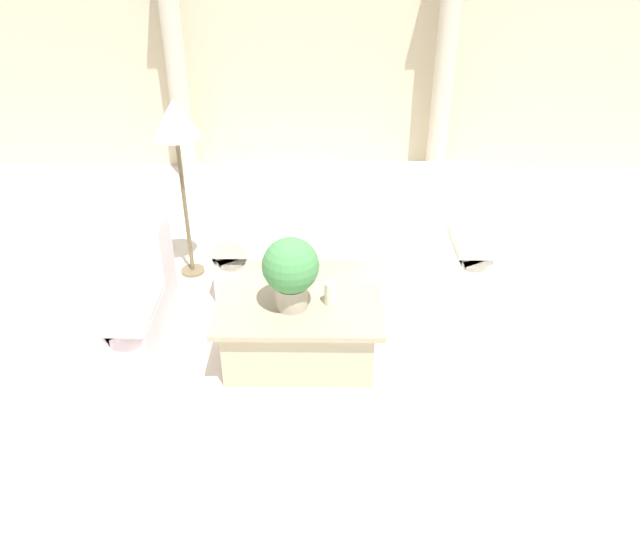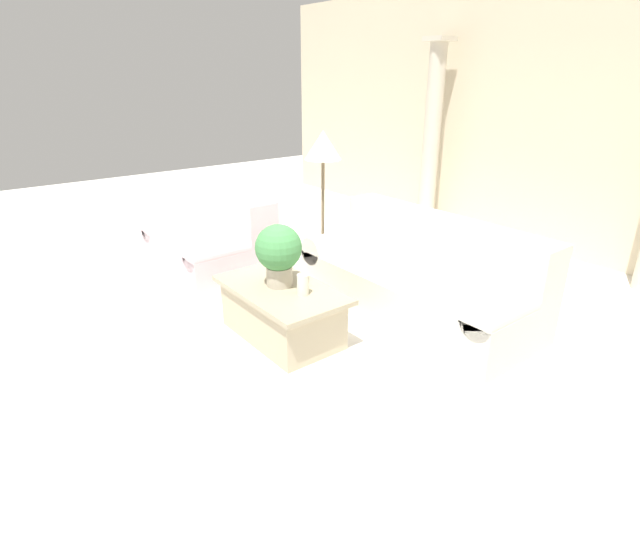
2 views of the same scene
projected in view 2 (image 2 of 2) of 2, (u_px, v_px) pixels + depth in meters
ground_plane at (327, 322)px, 4.53m from camera, size 16.00×16.00×0.00m
wall_back at (553, 118)px, 5.86m from camera, size 10.00×0.06×3.20m
sofa_long at (421, 278)px, 4.60m from camera, size 2.23×0.97×0.88m
loveseat at (214, 242)px, 5.53m from camera, size 1.42×0.97×0.88m
coffee_table at (282, 312)px, 4.20m from camera, size 1.16×0.67×0.46m
potted_plant at (279, 251)px, 4.05m from camera, size 0.38×0.38×0.52m
pillar_candle at (303, 285)px, 3.95m from camera, size 0.09×0.09×0.17m
floor_lamp at (323, 151)px, 5.22m from camera, size 0.39×0.39×1.55m
column_left at (432, 135)px, 6.90m from camera, size 0.32×0.32×2.53m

